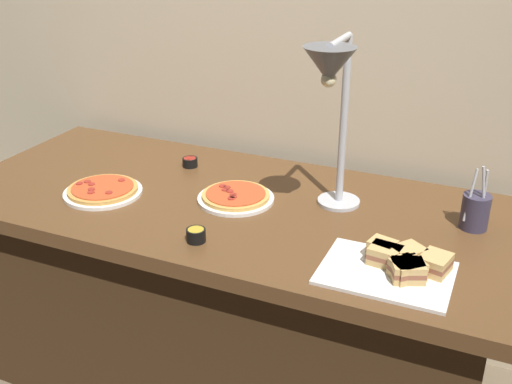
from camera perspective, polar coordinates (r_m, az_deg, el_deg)
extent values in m
plane|color=brown|center=(2.48, -2.40, -16.82)|extent=(8.00, 8.00, 0.00)
cube|color=#C6B593|center=(2.35, 2.57, 13.88)|extent=(4.40, 0.04, 2.40)
cube|color=brown|center=(2.06, -2.75, -1.38)|extent=(1.90, 0.84, 0.05)
cube|color=#3C2715|center=(2.26, -2.56, -10.07)|extent=(1.75, 0.74, 0.71)
cylinder|color=#B7BABF|center=(2.05, 7.69, -0.87)|extent=(0.14, 0.14, 0.01)
cylinder|color=#B7BABF|center=(1.94, 8.15, 6.44)|extent=(0.02, 0.02, 0.54)
cylinder|color=#B7BABF|center=(1.79, 7.82, 13.78)|extent=(0.02, 0.18, 0.02)
cone|color=#595B60|center=(1.72, 6.83, 11.65)|extent=(0.15, 0.15, 0.10)
sphere|color=#F9EAB2|center=(1.73, 6.77, 10.35)|extent=(0.04, 0.04, 0.04)
cylinder|color=white|center=(2.05, -1.89, -0.63)|extent=(0.26, 0.26, 0.01)
cylinder|color=gold|center=(2.04, -1.89, -0.33)|extent=(0.23, 0.23, 0.01)
cylinder|color=#B74723|center=(2.04, -1.90, -0.12)|extent=(0.20, 0.20, 0.00)
cylinder|color=maroon|center=(2.06, -2.89, 0.21)|extent=(0.02, 0.02, 0.00)
cylinder|color=maroon|center=(2.09, -3.14, 0.56)|extent=(0.02, 0.02, 0.00)
cylinder|color=maroon|center=(2.08, -2.72, 0.43)|extent=(0.02, 0.02, 0.00)
cylinder|color=maroon|center=(2.00, -2.32, -0.60)|extent=(0.02, 0.02, 0.00)
cylinder|color=maroon|center=(2.01, -2.13, -0.46)|extent=(0.02, 0.02, 0.00)
cylinder|color=maroon|center=(2.05, -2.45, 0.09)|extent=(0.02, 0.02, 0.00)
cylinder|color=maroon|center=(2.02, -2.12, -0.23)|extent=(0.02, 0.02, 0.00)
cylinder|color=white|center=(2.16, -14.03, -0.04)|extent=(0.27, 0.27, 0.01)
cylinder|color=#C68E42|center=(2.15, -14.06, 0.25)|extent=(0.24, 0.24, 0.01)
cylinder|color=#B74723|center=(2.15, -14.08, 0.45)|extent=(0.21, 0.21, 0.00)
cylinder|color=maroon|center=(2.20, -15.41, 0.94)|extent=(0.02, 0.02, 0.00)
cylinder|color=maroon|center=(2.17, -15.04, 0.70)|extent=(0.02, 0.02, 0.00)
cylinder|color=maroon|center=(2.13, -15.05, 0.25)|extent=(0.02, 0.02, 0.00)
cylinder|color=maroon|center=(2.19, -16.11, 0.76)|extent=(0.02, 0.02, 0.00)
cylinder|color=maroon|center=(2.09, -13.52, -0.05)|extent=(0.02, 0.02, 0.00)
cylinder|color=maroon|center=(2.18, -12.39, 1.09)|extent=(0.02, 0.02, 0.00)
cylinder|color=maroon|center=(2.11, -15.10, -0.03)|extent=(0.02, 0.02, 0.00)
cube|color=white|center=(1.68, 11.99, -7.39)|extent=(0.35, 0.25, 0.01)
cube|color=tan|center=(1.72, 13.90, -6.22)|extent=(0.10, 0.11, 0.02)
cube|color=brown|center=(1.71, 13.95, -5.76)|extent=(0.10, 0.11, 0.01)
cube|color=tan|center=(1.70, 14.01, -5.30)|extent=(0.10, 0.11, 0.02)
cube|color=tan|center=(1.74, 11.61, -5.67)|extent=(0.08, 0.08, 0.02)
cube|color=brown|center=(1.73, 11.66, -5.21)|extent=(0.08, 0.08, 0.01)
cube|color=tan|center=(1.72, 11.70, -4.75)|extent=(0.08, 0.08, 0.02)
cube|color=tan|center=(1.65, 13.86, -7.59)|extent=(0.11, 0.10, 0.02)
cube|color=brown|center=(1.65, 13.91, -7.11)|extent=(0.11, 0.10, 0.01)
cube|color=tan|center=(1.64, 13.97, -6.64)|extent=(0.11, 0.10, 0.02)
cube|color=tan|center=(1.66, 13.84, -7.51)|extent=(0.11, 0.11, 0.02)
cube|color=brown|center=(1.65, 13.90, -7.04)|extent=(0.11, 0.11, 0.01)
cube|color=tan|center=(1.64, 13.96, -6.56)|extent=(0.11, 0.11, 0.02)
cube|color=tan|center=(1.71, 11.85, -6.22)|extent=(0.09, 0.08, 0.02)
cube|color=brown|center=(1.70, 11.90, -5.76)|extent=(0.09, 0.08, 0.01)
cube|color=tan|center=(1.69, 11.95, -5.29)|extent=(0.09, 0.08, 0.02)
cube|color=tan|center=(1.70, 16.26, -6.88)|extent=(0.09, 0.10, 0.02)
cube|color=brown|center=(1.69, 16.32, -6.42)|extent=(0.09, 0.10, 0.01)
cube|color=tan|center=(1.69, 16.39, -5.95)|extent=(0.09, 0.10, 0.02)
cube|color=tan|center=(1.66, 13.67, -7.43)|extent=(0.09, 0.09, 0.02)
cube|color=brown|center=(1.65, 13.73, -6.96)|extent=(0.09, 0.09, 0.01)
cube|color=tan|center=(1.64, 13.79, -6.48)|extent=(0.09, 0.09, 0.02)
cylinder|color=black|center=(1.80, -5.60, -4.02)|extent=(0.06, 0.06, 0.04)
cylinder|color=gold|center=(1.79, -5.62, -3.55)|extent=(0.05, 0.05, 0.01)
cylinder|color=black|center=(2.33, -6.15, 2.77)|extent=(0.06, 0.06, 0.03)
cylinder|color=maroon|center=(2.32, -6.17, 3.09)|extent=(0.05, 0.05, 0.01)
cylinder|color=#383347|center=(1.97, 19.70, -1.73)|extent=(0.08, 0.08, 0.11)
cylinder|color=#B7BABF|center=(1.93, 20.38, -0.18)|extent=(0.03, 0.01, 0.18)
cylinder|color=#B7BABF|center=(1.92, 19.32, -0.28)|extent=(0.02, 0.03, 0.16)
cylinder|color=#B7BABF|center=(1.95, 20.46, -0.21)|extent=(0.01, 0.02, 0.16)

